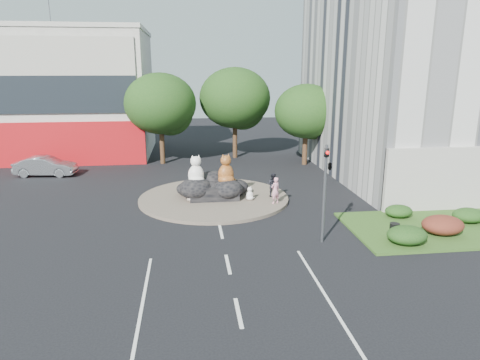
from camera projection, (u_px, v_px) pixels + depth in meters
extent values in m
plane|color=black|center=(228.00, 264.00, 19.24)|extent=(120.00, 120.00, 0.00)
cylinder|color=brown|center=(214.00, 198.00, 28.83)|extent=(10.00, 10.00, 0.20)
cube|color=beige|center=(21.00, 95.00, 42.52)|extent=(25.00, 12.00, 12.00)
cube|color=#AE1015|center=(1.00, 146.00, 37.71)|extent=(25.00, 0.30, 4.00)
cube|color=beige|center=(13.00, 30.00, 40.96)|extent=(25.20, 12.20, 0.40)
cylinder|color=#595B60|center=(49.00, 3.00, 42.56)|extent=(0.10, 0.10, 5.00)
cube|color=#31501A|center=(440.00, 228.00, 23.53)|extent=(10.00, 6.00, 0.12)
cylinder|color=#382314|center=(162.00, 144.00, 39.44)|extent=(0.44, 0.44, 3.74)
ellipsoid|color=#123912|center=(160.00, 104.00, 38.52)|extent=(6.46, 6.46, 5.49)
sphere|color=#123912|center=(170.00, 112.00, 39.31)|extent=(4.25, 4.25, 4.25)
sphere|color=#123912|center=(152.00, 111.00, 38.30)|extent=(3.74, 3.74, 3.74)
cylinder|color=#382314|center=(235.00, 138.00, 42.16)|extent=(0.44, 0.44, 3.96)
ellipsoid|color=#123912|center=(235.00, 98.00, 41.19)|extent=(6.84, 6.84, 5.81)
sphere|color=#123912|center=(242.00, 107.00, 41.99)|extent=(4.50, 4.50, 4.50)
sphere|color=#123912|center=(228.00, 105.00, 40.98)|extent=(3.96, 3.96, 3.96)
cylinder|color=#382314|center=(305.00, 147.00, 39.11)|extent=(0.44, 0.44, 3.30)
ellipsoid|color=#123912|center=(306.00, 111.00, 38.30)|extent=(5.70, 5.70, 4.84)
sphere|color=#123912|center=(313.00, 119.00, 39.06)|extent=(3.75, 3.75, 3.75)
sphere|color=#123912|center=(299.00, 118.00, 38.06)|extent=(3.30, 3.30, 3.30)
ellipsoid|color=#123912|center=(407.00, 235.00, 21.12)|extent=(2.00, 1.60, 0.90)
ellipsoid|color=#552316|center=(443.00, 225.00, 22.37)|extent=(2.20, 1.76, 0.99)
ellipsoid|color=#123912|center=(469.00, 215.00, 24.13)|extent=(1.80, 1.44, 0.81)
ellipsoid|color=#123912|center=(399.00, 211.00, 24.97)|extent=(1.60, 1.28, 0.72)
cylinder|color=#595B60|center=(324.00, 195.00, 21.13)|extent=(0.14, 0.14, 5.00)
imported|color=black|center=(326.00, 161.00, 20.70)|extent=(0.21, 0.26, 1.30)
imported|color=black|center=(330.00, 165.00, 20.78)|extent=(0.26, 1.24, 0.50)
sphere|color=red|center=(328.00, 153.00, 20.42)|extent=(0.18, 0.18, 0.18)
cylinder|color=#595B60|center=(417.00, 142.00, 27.46)|extent=(0.18, 0.18, 8.00)
cylinder|color=#595B60|center=(408.00, 78.00, 26.34)|extent=(2.00, 0.12, 0.12)
cube|color=silver|center=(393.00, 80.00, 26.25)|extent=(0.50, 0.22, 0.12)
imported|color=pink|center=(275.00, 190.00, 27.17)|extent=(0.74, 0.65, 1.71)
imported|color=black|center=(273.00, 185.00, 28.61)|extent=(0.99, 0.93, 1.62)
imported|color=#999BA0|center=(46.00, 166.00, 35.10)|extent=(5.03, 2.20, 1.61)
cylinder|color=black|center=(394.00, 230.00, 21.91)|extent=(0.61, 0.61, 0.77)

